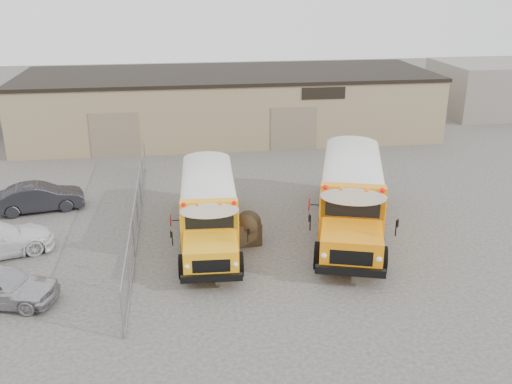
{
  "coord_description": "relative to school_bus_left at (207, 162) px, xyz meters",
  "views": [
    {
      "loc": [
        -3.93,
        -22.37,
        11.2
      ],
      "look_at": [
        -0.34,
        2.89,
        1.6
      ],
      "focal_mm": 40.0,
      "sensor_mm": 36.0,
      "label": 1
    }
  ],
  "objects": [
    {
      "name": "warehouse",
      "position": [
        2.42,
        12.26,
        0.73
      ],
      "size": [
        30.2,
        10.2,
        4.67
      ],
      "color": "#9A815F",
      "rests_on": "ground"
    },
    {
      "name": "school_bus_right",
      "position": [
        8.46,
        0.67,
        0.23
      ],
      "size": [
        5.78,
        11.41,
        3.25
      ],
      "color": "orange",
      "rests_on": "ground"
    },
    {
      "name": "distant_building_right",
      "position": [
        26.42,
        16.26,
        0.55
      ],
      "size": [
        10.0,
        8.0,
        4.4
      ],
      "primitive_type": "cube",
      "color": "gray",
      "rests_on": "ground"
    },
    {
      "name": "ground",
      "position": [
        2.42,
        -7.74,
        -1.65
      ],
      "size": [
        120.0,
        120.0,
        0.0
      ],
      "primitive_type": "plane",
      "color": "#403D3A",
      "rests_on": "ground"
    },
    {
      "name": "school_bus_left",
      "position": [
        0.0,
        0.0,
        0.0
      ],
      "size": [
        3.14,
        9.82,
        2.84
      ],
      "color": "#FFA913",
      "rests_on": "ground"
    },
    {
      "name": "chainlink_fence",
      "position": [
        -3.58,
        -4.74,
        -0.74
      ],
      "size": [
        0.07,
        18.07,
        1.81
      ],
      "color": "gray",
      "rests_on": "ground"
    },
    {
      "name": "tarp_bundle",
      "position": [
        1.43,
        -7.07,
        -0.85
      ],
      "size": [
        1.14,
        1.14,
        1.55
      ],
      "color": "black",
      "rests_on": "ground"
    },
    {
      "name": "car_dark",
      "position": [
        -8.64,
        -1.74,
        -0.93
      ],
      "size": [
        4.54,
        2.31,
        1.43
      ],
      "primitive_type": "imported",
      "rotation": [
        0.0,
        0.0,
        1.76
      ],
      "color": "black",
      "rests_on": "ground"
    }
  ]
}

